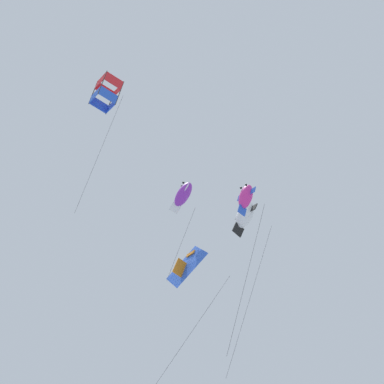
% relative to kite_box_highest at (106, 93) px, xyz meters
% --- Properties ---
extents(kite_box_highest, '(2.39, 2.07, 8.44)m').
position_rel_kite_box_highest_xyz_m(kite_box_highest, '(0.00, 0.00, 0.00)').
color(kite_box_highest, red).
extents(kite_fish_upper_right, '(1.97, 1.64, 8.03)m').
position_rel_kite_box_highest_xyz_m(kite_fish_upper_right, '(0.29, -7.15, -7.12)').
color(kite_fish_upper_right, '#DB2D93').
extents(kite_delta_low_drifter, '(3.98, 3.67, 6.96)m').
position_rel_kite_box_highest_xyz_m(kite_delta_low_drifter, '(3.02, -3.27, -8.92)').
color(kite_delta_low_drifter, blue).
extents(kite_fish_near_right, '(2.11, 1.55, 6.17)m').
position_rel_kite_box_highest_xyz_m(kite_fish_near_right, '(4.51, -2.58, -4.21)').
color(kite_fish_near_right, purple).
extents(kite_fish_far_centre, '(3.30, 2.41, 10.09)m').
position_rel_kite_box_highest_xyz_m(kite_fish_far_centre, '(6.13, -5.50, -5.17)').
color(kite_fish_far_centre, white).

